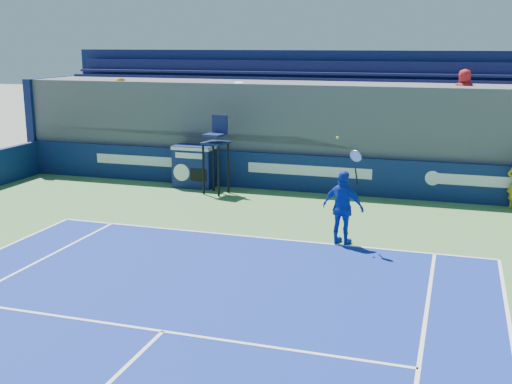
% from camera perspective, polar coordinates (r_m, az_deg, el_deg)
% --- Properties ---
extents(back_hoarding, '(20.40, 0.21, 1.20)m').
position_cam_1_polar(back_hoarding, '(20.47, 4.75, 1.63)').
color(back_hoarding, '#0D1B4B').
rests_on(back_hoarding, ground).
extents(match_clock, '(1.33, 0.75, 1.40)m').
position_cam_1_polar(match_clock, '(21.15, -5.52, 2.38)').
color(match_clock, '#0F1A4E').
rests_on(match_clock, ground).
extents(umpire_chair, '(0.83, 0.83, 2.48)m').
position_cam_1_polar(umpire_chair, '(20.05, -3.57, 4.11)').
color(umpire_chair, black).
rests_on(umpire_chair, ground).
extents(tennis_player, '(1.11, 0.70, 2.57)m').
position_cam_1_polar(tennis_player, '(15.16, 7.76, -1.38)').
color(tennis_player, '#1639B5').
rests_on(tennis_player, apron).
extents(stadium_seating, '(21.00, 4.05, 4.40)m').
position_cam_1_polar(stadium_seating, '(22.24, 5.97, 5.75)').
color(stadium_seating, '#4C4C51').
rests_on(stadium_seating, ground).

